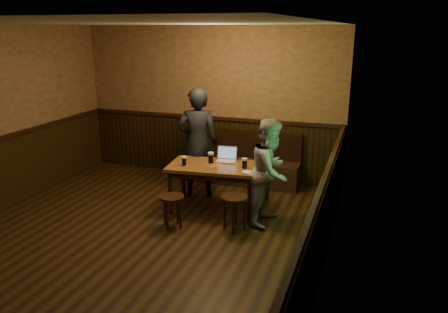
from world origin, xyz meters
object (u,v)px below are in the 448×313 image
stool_left (172,202)px  person_grey (271,172)px  pint_mid (211,158)px  pint_right (245,164)px  stool_right (235,203)px  pub_table (214,171)px  bench (240,166)px  person_suit (198,143)px  pint_left (184,161)px  laptop (226,157)px

stool_left → person_grey: person_grey is taller
pint_mid → pint_right: size_ratio=1.09×
pint_mid → person_grey: (0.99, -0.20, -0.05)m
stool_right → pub_table: bearing=132.0°
bench → person_grey: (0.92, -1.51, 0.46)m
pint_mid → stool_right: bearing=-46.9°
bench → stool_right: bench is taller
person_suit → pint_left: bearing=76.4°
pub_table → laptop: (0.11, 0.26, 0.15)m
bench → person_suit: person_suit is taller
pint_left → person_suit: (-0.05, 0.67, 0.11)m
pint_right → laptop: (-0.38, 0.29, -0.02)m
pint_right → person_grey: 0.44m
stool_right → laptop: laptop is taller
stool_left → laptop: size_ratio=1.37×
pint_left → person_grey: bearing=1.7°
pub_table → laptop: size_ratio=4.21×
bench → person_grey: person_grey is taller
laptop → pint_mid: bearing=-140.0°
pint_mid → pint_right: pint_mid is taller
stool_right → pint_right: size_ratio=3.08×
pint_right → laptop: size_ratio=0.47×
stool_left → person_grey: bearing=26.5°
pint_left → pint_mid: (0.34, 0.24, 0.02)m
bench → pint_right: (0.49, -1.40, 0.51)m
pub_table → pint_left: bearing=-162.5°
pint_left → person_grey: 1.33m
pub_table → stool_left: (-0.35, -0.77, -0.26)m
bench → pub_table: bearing=-90.0°
bench → pint_left: size_ratio=14.92×
pub_table → person_suit: size_ratio=0.78×
bench → person_suit: 1.16m
person_grey → pub_table: bearing=89.6°
pint_right → person_grey: (0.42, -0.11, -0.05)m
pub_table → person_suit: person_suit is taller
bench → stool_left: 2.17m
stool_left → pint_mid: 0.99m
stool_right → bench: bearing=104.9°
stool_left → pint_mid: pint_mid is taller
pint_right → person_suit: person_suit is taller
bench → stool_right: size_ratio=4.38×
person_grey → stool_left: bearing=124.9°
laptop → person_grey: size_ratio=0.22×
pint_left → person_grey: size_ratio=0.10×
pint_left → person_suit: size_ratio=0.08×
bench → pint_right: size_ratio=13.47×
pub_table → pint_left: 0.49m
bench → stool_right: 2.01m
stool_left → stool_right: size_ratio=0.94×
person_suit → person_grey: person_suit is taller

